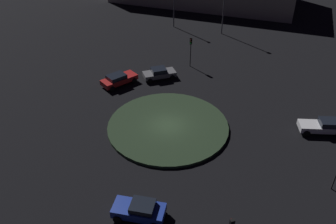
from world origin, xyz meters
TOP-DOWN VIEW (x-y plane):
  - ground_plane at (0.00, 0.00)m, footprint 117.27×117.27m
  - roundabout_island at (0.00, 0.00)m, footprint 12.75×12.75m
  - car_blue at (11.86, -1.14)m, footprint 2.43×4.26m
  - car_grey at (-10.48, -2.10)m, footprint 3.26×4.51m
  - car_white at (-0.65, 16.02)m, footprint 2.07×4.56m
  - car_red at (-8.40, -7.00)m, footprint 4.50×4.54m
  - traffic_light_west at (-14.20, 1.76)m, footprint 0.37×0.32m

SIDE VIEW (x-z plane):
  - ground_plane at x=0.00m, z-range 0.00..0.00m
  - roundabout_island at x=0.00m, z-range 0.00..0.31m
  - car_grey at x=-10.48m, z-range 0.02..1.43m
  - car_red at x=-8.40m, z-range 0.04..1.49m
  - car_white at x=-0.65m, z-range 0.04..1.53m
  - car_blue at x=11.86m, z-range 0.04..1.56m
  - traffic_light_west at x=-14.20m, z-range 0.88..5.05m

